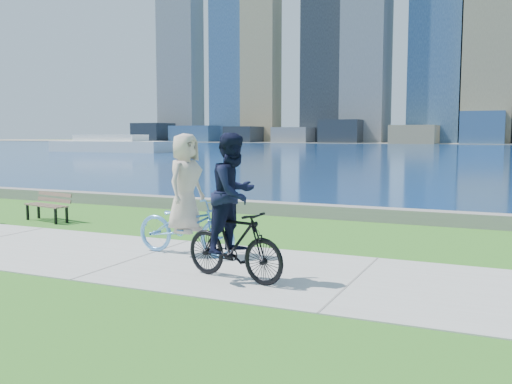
% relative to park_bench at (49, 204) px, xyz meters
% --- Properties ---
extents(ground, '(320.00, 320.00, 0.00)m').
position_rel_park_bench_xyz_m(ground, '(4.77, -2.74, -0.45)').
color(ground, '#29681B').
rests_on(ground, ground).
extents(concrete_path, '(80.00, 3.50, 0.02)m').
position_rel_park_bench_xyz_m(concrete_path, '(4.77, -2.74, -0.44)').
color(concrete_path, '#A8A9A3').
rests_on(concrete_path, ground).
extents(seawall, '(90.00, 0.50, 0.35)m').
position_rel_park_bench_xyz_m(seawall, '(4.77, 3.46, -0.28)').
color(seawall, slate).
rests_on(seawall, ground).
extents(bay_water, '(320.00, 131.00, 0.01)m').
position_rel_park_bench_xyz_m(bay_water, '(4.77, 69.26, -0.45)').
color(bay_water, navy).
rests_on(bay_water, ground).
extents(far_shore, '(320.00, 30.00, 0.12)m').
position_rel_park_bench_xyz_m(far_shore, '(4.77, 127.26, -0.39)').
color(far_shore, gray).
rests_on(far_shore, ground).
extents(city_skyline, '(173.79, 23.18, 76.00)m').
position_rel_park_bench_xyz_m(city_skyline, '(2.31, 126.30, 24.92)').
color(city_skyline, black).
rests_on(city_skyline, ground).
extents(ferry_near, '(15.51, 4.43, 2.10)m').
position_rel_park_bench_xyz_m(ferry_near, '(-33.77, 44.92, 0.42)').
color(ferry_near, silver).
rests_on(ferry_near, ground).
extents(park_bench, '(1.50, 0.79, 0.74)m').
position_rel_park_bench_xyz_m(park_bench, '(0.00, 0.00, 0.00)').
color(park_bench, black).
rests_on(park_bench, ground).
extents(cyclist_woman, '(0.82, 2.12, 2.25)m').
position_rel_park_bench_xyz_m(cyclist_woman, '(5.45, -2.18, 0.41)').
color(cyclist_woman, '#5DA0E3').
rests_on(cyclist_woman, ground).
extents(cyclist_man, '(0.95, 1.93, 2.26)m').
position_rel_park_bench_xyz_m(cyclist_man, '(7.08, -3.46, 0.52)').
color(cyclist_man, black).
rests_on(cyclist_man, ground).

